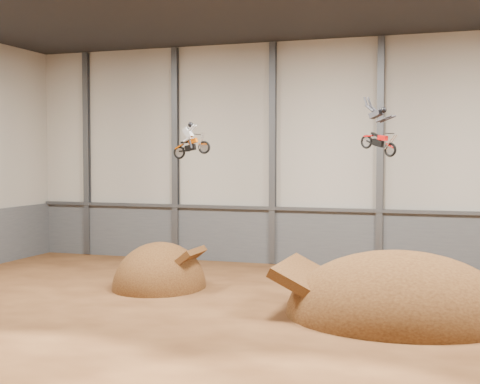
% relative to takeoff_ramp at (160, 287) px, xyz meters
% --- Properties ---
extents(floor, '(40.00, 40.00, 0.00)m').
position_rel_takeoff_ramp_xyz_m(floor, '(6.86, -5.57, 0.00)').
color(floor, '#462612').
rests_on(floor, ground).
extents(back_wall, '(40.00, 0.10, 14.00)m').
position_rel_takeoff_ramp_xyz_m(back_wall, '(6.86, 9.43, 7.00)').
color(back_wall, '#B0A99C').
rests_on(back_wall, ground).
extents(lower_band_back, '(39.80, 0.18, 3.50)m').
position_rel_takeoff_ramp_xyz_m(lower_band_back, '(6.86, 9.33, 1.75)').
color(lower_band_back, '#4F5256').
rests_on(lower_band_back, ground).
extents(steel_rail, '(39.80, 0.35, 0.20)m').
position_rel_takeoff_ramp_xyz_m(steel_rail, '(6.86, 9.18, 3.55)').
color(steel_rail, '#47494F').
rests_on(steel_rail, lower_band_back).
extents(steel_column_0, '(0.40, 0.36, 13.90)m').
position_rel_takeoff_ramp_xyz_m(steel_column_0, '(-9.81, 9.23, 7.00)').
color(steel_column_0, '#47494F').
rests_on(steel_column_0, ground).
extents(steel_column_1, '(0.40, 0.36, 13.90)m').
position_rel_takeoff_ramp_xyz_m(steel_column_1, '(-3.14, 9.23, 7.00)').
color(steel_column_1, '#47494F').
rests_on(steel_column_1, ground).
extents(steel_column_2, '(0.40, 0.36, 13.90)m').
position_rel_takeoff_ramp_xyz_m(steel_column_2, '(3.52, 9.23, 7.00)').
color(steel_column_2, '#47494F').
rests_on(steel_column_2, ground).
extents(steel_column_3, '(0.40, 0.36, 13.90)m').
position_rel_takeoff_ramp_xyz_m(steel_column_3, '(10.19, 9.23, 7.00)').
color(steel_column_3, '#47494F').
rests_on(steel_column_3, ground).
extents(takeoff_ramp, '(4.73, 5.46, 4.73)m').
position_rel_takeoff_ramp_xyz_m(takeoff_ramp, '(0.00, 0.00, 0.00)').
color(takeoff_ramp, '#3B200E').
rests_on(takeoff_ramp, ground).
extents(landing_ramp, '(9.70, 8.58, 5.60)m').
position_rel_takeoff_ramp_xyz_m(landing_ramp, '(12.39, -2.56, 0.00)').
color(landing_ramp, '#3B200E').
rests_on(landing_ramp, ground).
extents(fmx_rider_a, '(2.29, 0.92, 2.09)m').
position_rel_takeoff_ramp_xyz_m(fmx_rider_a, '(2.58, -1.70, 7.71)').
color(fmx_rider_a, '#C14D02').
extents(fmx_rider_b, '(2.99, 2.18, 2.79)m').
position_rel_takeoff_ramp_xyz_m(fmx_rider_b, '(11.31, -2.09, 8.07)').
color(fmx_rider_b, '#B50B09').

